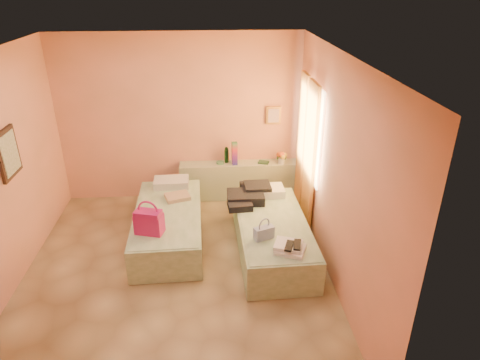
% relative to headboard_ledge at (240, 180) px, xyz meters
% --- Properties ---
extents(ground, '(4.50, 4.50, 0.00)m').
position_rel_headboard_ledge_xyz_m(ground, '(-0.98, -2.10, -0.33)').
color(ground, tan).
rests_on(ground, ground).
extents(room_walls, '(4.02, 4.51, 2.81)m').
position_rel_headboard_ledge_xyz_m(room_walls, '(-0.77, -1.53, 1.46)').
color(room_walls, '#F8A184').
rests_on(room_walls, ground).
extents(headboard_ledge, '(2.05, 0.30, 0.65)m').
position_rel_headboard_ledge_xyz_m(headboard_ledge, '(0.00, 0.00, 0.00)').
color(headboard_ledge, '#97A184').
rests_on(headboard_ledge, ground).
extents(bed_left, '(0.95, 2.02, 0.50)m').
position_rel_headboard_ledge_xyz_m(bed_left, '(-1.13, -1.30, -0.08)').
color(bed_left, beige).
rests_on(bed_left, ground).
extents(bed_right, '(0.95, 2.02, 0.50)m').
position_rel_headboard_ledge_xyz_m(bed_right, '(0.34, -1.70, -0.08)').
color(bed_right, beige).
rests_on(bed_right, ground).
extents(water_bottle, '(0.08, 0.08, 0.26)m').
position_rel_headboard_ledge_xyz_m(water_bottle, '(-0.22, 0.06, 0.45)').
color(water_bottle, '#123216').
rests_on(water_bottle, headboard_ledge).
extents(rainbow_box, '(0.10, 0.10, 0.40)m').
position_rel_headboard_ledge_xyz_m(rainbow_box, '(-0.09, -0.05, 0.52)').
color(rainbow_box, '#B41663').
rests_on(rainbow_box, headboard_ledge).
extents(small_dish, '(0.16, 0.16, 0.03)m').
position_rel_headboard_ledge_xyz_m(small_dish, '(-0.33, -0.00, 0.34)').
color(small_dish, '#4B895A').
rests_on(small_dish, headboard_ledge).
extents(green_book, '(0.21, 0.18, 0.03)m').
position_rel_headboard_ledge_xyz_m(green_book, '(0.41, -0.03, 0.34)').
color(green_book, '#25452F').
rests_on(green_book, headboard_ledge).
extents(flower_vase, '(0.24, 0.24, 0.25)m').
position_rel_headboard_ledge_xyz_m(flower_vase, '(0.71, -0.07, 0.45)').
color(flower_vase, silver).
rests_on(flower_vase, headboard_ledge).
extents(magenta_handbag, '(0.40, 0.29, 0.34)m').
position_rel_headboard_ledge_xyz_m(magenta_handbag, '(-1.31, -1.87, 0.34)').
color(magenta_handbag, '#B41663').
rests_on(magenta_handbag, bed_left).
extents(khaki_garment, '(0.42, 0.37, 0.06)m').
position_rel_headboard_ledge_xyz_m(khaki_garment, '(-1.01, -0.94, 0.21)').
color(khaki_garment, tan).
rests_on(khaki_garment, bed_left).
extents(clothes_pile, '(0.63, 0.63, 0.18)m').
position_rel_headboard_ledge_xyz_m(clothes_pile, '(0.06, -1.10, 0.26)').
color(clothes_pile, black).
rests_on(clothes_pile, bed_right).
extents(blue_handbag, '(0.28, 0.20, 0.17)m').
position_rel_headboard_ledge_xyz_m(blue_handbag, '(0.17, -2.11, 0.26)').
color(blue_handbag, '#4665A8').
rests_on(blue_handbag, bed_right).
extents(towel_stack, '(0.44, 0.41, 0.10)m').
position_rel_headboard_ledge_xyz_m(towel_stack, '(0.45, -2.41, 0.23)').
color(towel_stack, white).
rests_on(towel_stack, bed_right).
extents(sandal_pair, '(0.24, 0.27, 0.02)m').
position_rel_headboard_ledge_xyz_m(sandal_pair, '(0.48, -2.46, 0.29)').
color(sandal_pair, black).
rests_on(sandal_pair, towel_stack).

